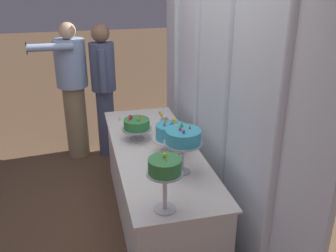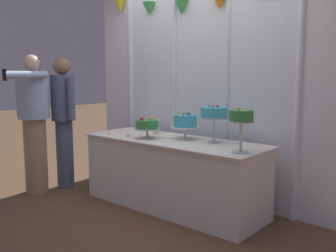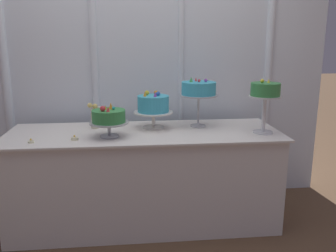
# 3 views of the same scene
# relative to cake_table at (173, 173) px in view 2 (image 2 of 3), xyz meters

# --- Properties ---
(ground_plane) EXTENTS (24.00, 24.00, 0.00)m
(ground_plane) POSITION_rel_cake_table_xyz_m (0.00, -0.10, -0.38)
(ground_plane) COLOR brown
(draped_curtain) EXTENTS (3.33, 0.16, 2.62)m
(draped_curtain) POSITION_rel_cake_table_xyz_m (-0.01, 0.51, 0.99)
(draped_curtain) COLOR silver
(draped_curtain) RESTS_ON ground_plane
(cake_table) EXTENTS (2.08, 0.73, 0.75)m
(cake_table) POSITION_rel_cake_table_xyz_m (0.00, 0.00, 0.00)
(cake_table) COLOR white
(cake_table) RESTS_ON ground_plane
(cake_display_leftmost) EXTENTS (0.28, 0.28, 0.25)m
(cake_display_leftmost) POSITION_rel_cake_table_xyz_m (-0.25, -0.13, 0.52)
(cake_display_leftmost) COLOR #B2B2B7
(cake_display_leftmost) RESTS_ON cake_table
(cake_display_midleft) EXTENTS (0.31, 0.31, 0.30)m
(cake_display_midleft) POSITION_rel_cake_table_xyz_m (0.08, 0.11, 0.56)
(cake_display_midleft) COLOR silver
(cake_display_midleft) RESTS_ON cake_table
(cake_display_midright) EXTENTS (0.30, 0.30, 0.40)m
(cake_display_midright) POSITION_rel_cake_table_xyz_m (0.44, 0.12, 0.67)
(cake_display_midright) COLOR #B2B2B7
(cake_display_midright) RESTS_ON cake_table
(cake_display_rightmost) EXTENTS (0.24, 0.24, 0.41)m
(cake_display_rightmost) POSITION_rel_cake_table_xyz_m (0.89, -0.13, 0.68)
(cake_display_rightmost) COLOR silver
(cake_display_rightmost) RESTS_ON cake_table
(flower_vase) EXTENTS (0.10, 0.09, 0.21)m
(flower_vase) POSITION_rel_cake_table_xyz_m (-0.38, 0.15, 0.47)
(flower_vase) COLOR beige
(flower_vase) RESTS_ON cake_table
(tealight_far_left) EXTENTS (0.04, 0.04, 0.03)m
(tealight_far_left) POSITION_rel_cake_table_xyz_m (-0.78, -0.23, 0.38)
(tealight_far_left) COLOR beige
(tealight_far_left) RESTS_ON cake_table
(tealight_near_left) EXTENTS (0.05, 0.05, 0.04)m
(tealight_near_left) POSITION_rel_cake_table_xyz_m (-0.49, -0.19, 0.38)
(tealight_near_left) COLOR beige
(tealight_near_left) RESTS_ON cake_table
(guest_man_dark_suit) EXTENTS (0.46, 0.32, 1.65)m
(guest_man_dark_suit) POSITION_rel_cake_table_xyz_m (-1.52, -0.32, 0.54)
(guest_man_dark_suit) COLOR #4C5675
(guest_man_dark_suit) RESTS_ON ground_plane
(guest_girl_blue_dress) EXTENTS (0.52, 0.67, 1.67)m
(guest_girl_blue_dress) POSITION_rel_cake_table_xyz_m (-1.59, -0.69, 0.53)
(guest_girl_blue_dress) COLOR #9E8966
(guest_girl_blue_dress) RESTS_ON ground_plane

